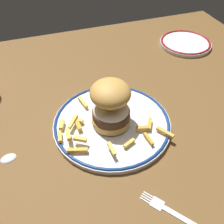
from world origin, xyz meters
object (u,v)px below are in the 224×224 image
object	(u,v)px
burger	(111,103)
fork	(173,213)
dinner_plate	(112,123)
side_plate	(185,43)
spoon	(1,160)

from	to	relation	value
burger	fork	distance (cm)	26.84
dinner_plate	burger	distance (cm)	6.26
side_plate	fork	distance (cm)	65.19
dinner_plate	burger	world-z (taller)	burger
burger	fork	size ratio (longest dim) A/B	1.00
fork	spoon	distance (cm)	37.85
burger	spoon	world-z (taller)	burger
spoon	burger	bearing A→B (deg)	6.03
side_plate	spoon	bearing A→B (deg)	-154.00
burger	side_plate	xyz separation A→B (cm)	(38.91, 29.12, -6.24)
dinner_plate	burger	bearing A→B (deg)	112.60
dinner_plate	spoon	distance (cm)	26.83
fork	spoon	bearing A→B (deg)	142.81
burger	fork	xyz separation A→B (cm)	(3.61, -25.68, -6.90)
burger	spoon	size ratio (longest dim) A/B	0.91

